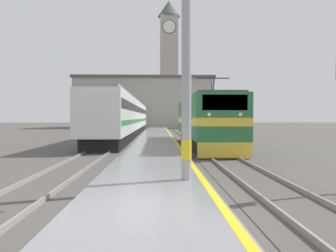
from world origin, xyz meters
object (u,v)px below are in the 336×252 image
(passenger_train, at_px, (128,117))
(catenary_mast, at_px, (189,36))
(locomotive_train, at_px, (204,121))
(clock_tower, at_px, (169,60))

(passenger_train, bearing_deg, catenary_mast, -81.14)
(catenary_mast, bearing_deg, locomotive_train, 80.12)
(catenary_mast, distance_m, clock_tower, 72.05)
(catenary_mast, bearing_deg, passenger_train, 98.86)
(locomotive_train, relative_size, clock_tower, 0.49)
(clock_tower, bearing_deg, passenger_train, -98.53)
(locomotive_train, relative_size, catenary_mast, 1.74)
(locomotive_train, distance_m, passenger_train, 16.53)
(locomotive_train, relative_size, passenger_train, 0.38)
(passenger_train, relative_size, catenary_mast, 4.59)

